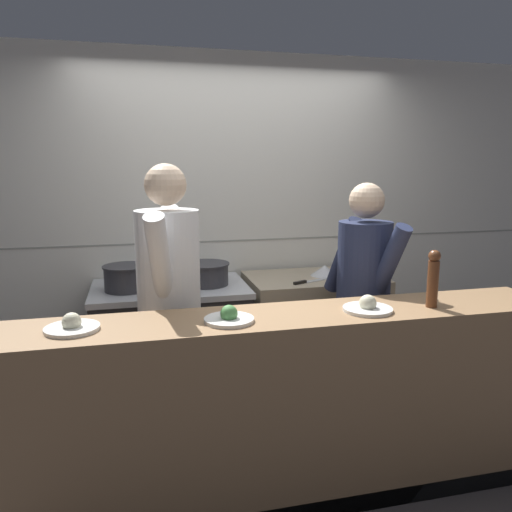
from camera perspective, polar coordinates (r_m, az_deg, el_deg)
ground_plane at (r=3.21m, az=3.02°, el=-22.75°), size 14.00×14.00×0.00m
wall_back_tiled at (r=4.02m, az=-2.35°, el=3.98°), size 8.00×0.06×2.60m
oven_range at (r=3.76m, az=-9.60°, el=-10.02°), size 1.10×0.71×0.89m
prep_counter at (r=3.98m, az=6.56°, el=-8.74°), size 1.02×0.65×0.91m
pass_counter at (r=2.73m, az=4.11°, el=-16.91°), size 2.90×0.45×1.01m
stock_pot at (r=3.55m, az=-14.62°, el=-2.34°), size 0.31×0.31×0.18m
sauce_pot at (r=3.62m, az=-5.73°, el=-1.95°), size 0.34×0.34×0.16m
mixing_bowl_steel at (r=3.88m, az=7.85°, el=-1.64°), size 0.22×0.22×0.08m
chefs_knife at (r=3.67m, az=6.20°, el=-2.87°), size 0.36×0.17×0.02m
plated_dish_main at (r=2.43m, az=-20.30°, el=-7.51°), size 0.25×0.25×0.09m
plated_dish_appetiser at (r=2.41m, az=-3.11°, el=-7.03°), size 0.24×0.24×0.08m
plated_dish_dessert at (r=2.64m, az=12.64°, el=-5.70°), size 0.25×0.25×0.09m
pepper_mill at (r=2.77m, az=19.59°, el=-2.33°), size 0.06×0.06×0.31m
chef_head_cook at (r=2.91m, az=-9.88°, el=-5.16°), size 0.44×0.77×1.76m
chef_sous at (r=3.24m, az=12.11°, el=-4.79°), size 0.42×0.71×1.65m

